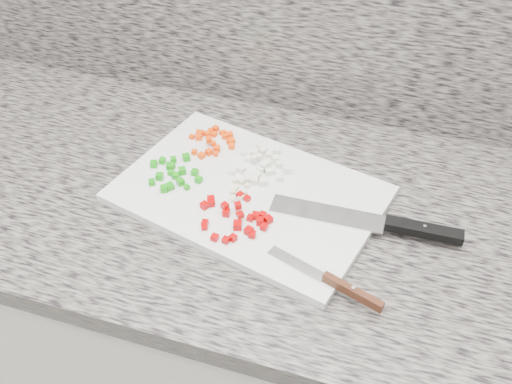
% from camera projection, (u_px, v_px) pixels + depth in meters
% --- Properties ---
extents(cabinet, '(3.92, 0.62, 0.86)m').
position_uv_depth(cabinet, '(275.00, 347.00, 1.34)').
color(cabinet, silver).
rests_on(cabinet, ground).
extents(countertop, '(3.96, 0.64, 0.04)m').
position_uv_depth(countertop, '(281.00, 211.00, 1.04)').
color(countertop, '#68635C').
rests_on(countertop, cabinet).
extents(cutting_board, '(0.52, 0.41, 0.02)m').
position_uv_depth(cutting_board, '(249.00, 194.00, 1.03)').
color(cutting_board, silver).
rests_on(cutting_board, countertop).
extents(carrot_pile, '(0.10, 0.10, 0.02)m').
position_uv_depth(carrot_pile, '(214.00, 140.00, 1.13)').
color(carrot_pile, '#F84105').
rests_on(carrot_pile, cutting_board).
extents(onion_pile, '(0.11, 0.12, 0.02)m').
position_uv_depth(onion_pile, '(262.00, 165.00, 1.07)').
color(onion_pile, silver).
rests_on(onion_pile, cutting_board).
extents(green_pepper_pile, '(0.11, 0.11, 0.01)m').
position_uv_depth(green_pepper_pile, '(173.00, 172.00, 1.06)').
color(green_pepper_pile, '#168E0C').
rests_on(green_pepper_pile, cutting_board).
extents(red_pepper_pile, '(0.13, 0.12, 0.02)m').
position_uv_depth(red_pepper_pile, '(236.00, 217.00, 0.97)').
color(red_pepper_pile, '#AE0203').
rests_on(red_pepper_pile, cutting_board).
extents(garlic_pile, '(0.04, 0.06, 0.01)m').
position_uv_depth(garlic_pile, '(238.00, 190.00, 1.02)').
color(garlic_pile, beige).
rests_on(garlic_pile, cutting_board).
extents(chef_knife, '(0.33, 0.05, 0.02)m').
position_uv_depth(chef_knife, '(390.00, 224.00, 0.96)').
color(chef_knife, '#BABCC1').
rests_on(chef_knife, cutting_board).
extents(paring_knife, '(0.19, 0.08, 0.02)m').
position_uv_depth(paring_knife, '(338.00, 284.00, 0.86)').
color(paring_knife, '#BABCC1').
rests_on(paring_knife, cutting_board).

